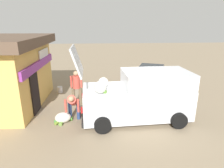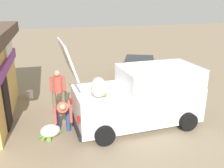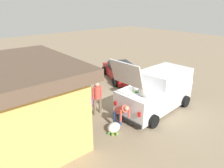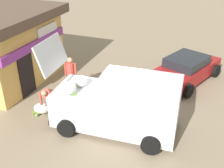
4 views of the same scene
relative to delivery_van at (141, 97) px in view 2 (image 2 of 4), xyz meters
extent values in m
plane|color=gray|center=(1.02, 0.40, -1.00)|extent=(60.00, 60.00, 0.00)
cube|color=purple|center=(1.77, 4.42, 1.00)|extent=(4.38, 0.20, 0.36)
cube|color=black|center=(0.94, 4.47, 0.00)|extent=(0.90, 0.08, 2.00)
cube|color=white|center=(2.78, 4.42, 1.29)|extent=(1.50, 0.09, 0.60)
cube|color=silver|center=(0.00, 0.15, -0.23)|extent=(2.04, 4.36, 1.20)
cube|color=silver|center=(0.03, -0.66, 0.70)|extent=(1.89, 2.73, 0.64)
cube|color=black|center=(0.09, -1.94, 0.66)|extent=(1.57, 0.15, 0.49)
cube|color=silver|center=(-0.11, 2.45, 1.53)|extent=(1.68, 0.46, 1.05)
ellipsoid|color=silver|center=(-0.53, 1.61, 0.60)|extent=(0.54, 0.45, 0.45)
ellipsoid|color=silver|center=(0.10, 1.48, 0.58)|extent=(0.49, 0.41, 0.41)
cylinder|color=#599C39|center=(0.10, 1.61, 0.43)|extent=(0.16, 0.23, 0.11)
cylinder|color=#629833|center=(-0.53, 1.50, 0.44)|extent=(0.26, 0.27, 0.12)
cube|color=black|center=(-0.10, 2.33, -0.75)|extent=(1.76, 0.16, 0.16)
cube|color=red|center=(-0.82, 2.30, -0.17)|extent=(0.14, 0.07, 0.20)
cube|color=red|center=(0.62, 2.37, -0.17)|extent=(0.14, 0.07, 0.20)
cylinder|color=black|center=(-0.93, -1.35, -0.69)|extent=(0.25, 0.63, 0.62)
cylinder|color=black|center=(1.06, -1.26, -0.69)|extent=(0.25, 0.63, 0.62)
cylinder|color=black|center=(-1.06, 1.56, -0.69)|extent=(0.25, 0.63, 0.62)
cylinder|color=black|center=(0.92, 1.65, -0.69)|extent=(0.25, 0.63, 0.62)
cube|color=maroon|center=(4.62, -1.74, -0.53)|extent=(4.27, 3.10, 0.61)
cube|color=#1E2328|center=(4.62, -1.74, -0.02)|extent=(2.32, 2.11, 0.42)
cylinder|color=black|center=(5.49, -3.10, -0.69)|extent=(0.65, 0.44, 0.62)
cylinder|color=black|center=(6.21, -1.41, -0.69)|extent=(0.65, 0.44, 0.62)
cylinder|color=black|center=(3.04, -2.06, -0.69)|extent=(0.65, 0.44, 0.62)
cylinder|color=black|center=(3.76, -0.37, -0.69)|extent=(0.65, 0.44, 0.62)
cylinder|color=#726047|center=(1.59, 2.90, -0.57)|extent=(0.15, 0.15, 0.86)
cylinder|color=#726047|center=(1.59, 2.56, -0.57)|extent=(0.15, 0.15, 0.86)
cylinder|color=#CC4C3F|center=(1.59, 2.73, 0.17)|extent=(0.35, 0.35, 0.61)
sphere|color=tan|center=(1.59, 2.73, 0.59)|extent=(0.23, 0.23, 0.23)
cylinder|color=#CC4C3F|center=(1.59, 2.97, 0.18)|extent=(0.09, 0.09, 0.58)
cylinder|color=#CC4C3F|center=(1.58, 2.49, 0.18)|extent=(0.09, 0.09, 0.58)
cylinder|color=navy|center=(0.10, 2.53, -0.60)|extent=(0.15, 0.15, 0.79)
cylinder|color=navy|center=(0.10, 2.87, -0.60)|extent=(0.15, 0.15, 0.79)
cylinder|color=#CC4C3F|center=(-0.14, 2.71, -0.06)|extent=(0.66, 0.35, 0.58)
sphere|color=tan|center=(-0.47, 2.71, 0.14)|extent=(0.21, 0.21, 0.21)
cylinder|color=#CC4C3F|center=(-0.38, 2.47, -0.18)|extent=(0.09, 0.09, 0.53)
cylinder|color=#CC4C3F|center=(-0.37, 2.95, -0.18)|extent=(0.09, 0.09, 0.53)
ellipsoid|color=silver|center=(-0.14, 3.13, -0.79)|extent=(0.60, 0.72, 0.42)
cylinder|color=olive|center=(0.07, 3.04, -0.93)|extent=(0.35, 0.27, 0.14)
cylinder|color=#51A536|center=(-0.01, 2.90, -0.92)|extent=(0.17, 0.24, 0.15)
cylinder|color=olive|center=(-0.33, 3.18, -0.93)|extent=(0.30, 0.18, 0.15)
cylinder|color=#4E9644|center=(-0.11, 3.35, -0.95)|extent=(0.24, 0.34, 0.11)
cylinder|color=olive|center=(-0.28, 3.35, -0.94)|extent=(0.26, 0.22, 0.12)
cylinder|color=silver|center=(3.42, 3.90, -0.82)|extent=(0.29, 0.29, 0.36)
camera|label=1|loc=(-7.25, 1.68, 2.86)|focal=30.81mm
camera|label=2|loc=(-7.41, 3.07, 3.23)|focal=39.68mm
camera|label=3|loc=(-5.75, 8.08, 4.25)|focal=32.32mm
camera|label=4|loc=(-7.62, -2.50, 5.07)|focal=44.10mm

